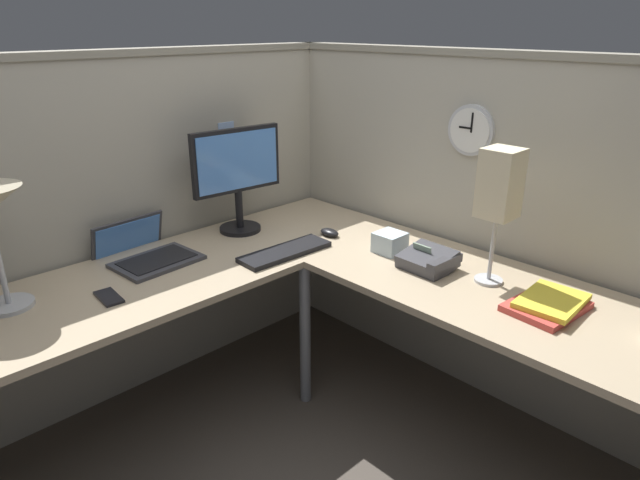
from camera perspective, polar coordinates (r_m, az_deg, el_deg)
The scene contains 16 objects.
ground_plane at distance 2.60m, azimuth -1.65°, elevation -18.96°, with size 6.80×6.80×0.00m, color #4C443D.
cubicle_wall_back at distance 2.68m, azimuth -20.53°, elevation 0.59°, with size 2.57×0.12×1.58m.
cubicle_wall_right at distance 2.66m, azimuth 16.08°, elevation 0.99°, with size 0.12×2.37×1.58m.
desk at distance 2.13m, azimuth -3.87°, elevation -8.30°, with size 2.35×2.15×0.73m.
monitor at distance 2.67m, azimuth -8.46°, elevation 6.87°, with size 0.46×0.20×0.50m.
laptop at distance 2.53m, azimuth -17.54°, elevation -1.18°, with size 0.37×0.40×0.22m.
keyboard at distance 2.45m, azimuth -3.59°, elevation -1.21°, with size 0.43×0.14×0.02m, color black.
computer_mouse at distance 2.66m, azimuth 0.98°, elevation 0.78°, with size 0.06×0.10×0.03m, color black.
cell_phone at distance 2.21m, azimuth -20.80°, elevation -5.48°, with size 0.07×0.14×0.01m, color black.
office_phone at distance 2.34m, azimuth 11.09°, elevation -2.11°, with size 0.20×0.21×0.11m.
book_stack at distance 2.15m, azimuth 22.33°, elevation -6.09°, with size 0.30×0.23×0.04m.
desk_lamp_paper at distance 2.17m, azimuth 17.91°, elevation 5.12°, with size 0.13×0.13×0.53m.
tissue_box at distance 2.48m, azimuth 7.15°, elevation -0.26°, with size 0.12×0.12×0.09m, color silver.
wall_clock at distance 2.53m, azimuth 15.23°, elevation 10.80°, with size 0.04×0.22×0.22m.
pinned_note_leftmost at distance 2.82m, azimuth -9.57°, elevation 10.98°, with size 0.09×0.00×0.08m, color #99B7E5.
pinned_note_middle at distance 2.88m, azimuth -8.77°, elevation 8.01°, with size 0.06×0.00×0.10m, color pink.
Camera 1 is at (-1.33, -1.47, 1.69)m, focal length 31.27 mm.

